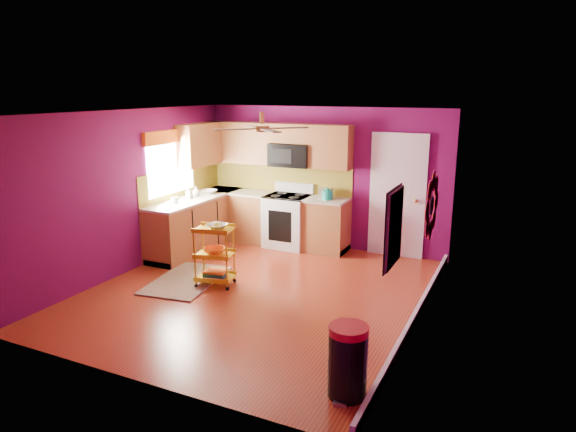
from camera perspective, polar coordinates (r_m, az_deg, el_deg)
The scene contains 18 objects.
ground at distance 7.36m, azimuth -3.43°, elevation -8.43°, with size 5.00×5.00×0.00m, color maroon.
room_envelope at distance 6.89m, azimuth -3.43°, elevation 4.18°, with size 4.54×5.04×2.52m.
lower_cabinets at distance 9.35m, azimuth -5.37°, elevation -0.74°, with size 2.81×2.31×0.94m.
electric_range at distance 9.28m, azimuth -0.02°, elevation -0.48°, with size 0.76×0.66×1.13m.
upper_cabinetry at distance 9.36m, azimuth -3.89°, elevation 7.81°, with size 2.80×2.30×1.26m.
left_window at distance 8.97m, azimuth -12.91°, elevation 6.82°, with size 0.08×1.35×1.08m.
panel_door at distance 8.82m, azimuth 12.06°, elevation 2.05°, with size 0.95×0.11×2.15m.
right_wall_art at distance 5.87m, azimuth 14.14°, elevation 0.17°, with size 0.04×2.74×1.04m.
ceiling_fan at distance 7.00m, azimuth -2.91°, elevation 9.77°, with size 1.01×1.01×0.26m.
shag_rug at distance 7.89m, azimuth -11.22°, elevation -7.00°, with size 0.88×1.43×0.02m, color #321D10.
rolling_cart at distance 7.50m, azimuth -8.11°, elevation -4.08°, with size 0.61×0.50×0.96m.
trash_can at distance 4.96m, azimuth 6.65°, elevation -15.74°, with size 0.43×0.44×0.70m.
teal_kettle at distance 8.86m, azimuth 4.39°, elevation 2.37°, with size 0.18×0.18×0.21m.
toaster at distance 8.98m, azimuth 4.23°, elevation 2.58°, with size 0.22×0.15×0.18m, color beige.
soap_bottle_a at distance 9.08m, azimuth -10.94°, elevation 2.56°, with size 0.09×0.09×0.21m, color #EA3F72.
soap_bottle_b at distance 9.28m, azimuth -10.18°, elevation 2.73°, with size 0.14×0.14×0.17m, color white.
counter_dish at distance 9.47m, azimuth -8.76°, elevation 2.69°, with size 0.27×0.27×0.07m, color white.
counter_cup at distance 8.77m, azimuth -12.46°, elevation 1.75°, with size 0.13×0.13×0.10m, color white.
Camera 1 is at (3.30, -5.95, 2.81)m, focal length 32.00 mm.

